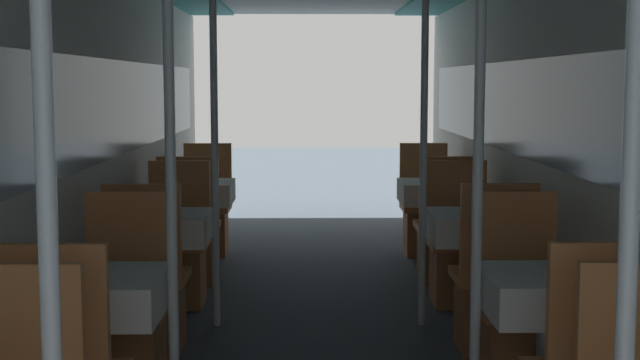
{
  "coord_description": "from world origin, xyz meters",
  "views": [
    {
      "loc": [
        -0.07,
        -1.02,
        1.55
      ],
      "look_at": [
        -0.02,
        3.13,
        1.09
      ],
      "focal_mm": 50.0,
      "sensor_mm": 36.0,
      "label": 1
    }
  ],
  "objects_px": {
    "support_pole_left_1": "(171,181)",
    "chair_right_far_1": "(519,333)",
    "support_pole_left_0": "(49,269)",
    "support_pole_right_2": "(424,149)",
    "chair_left_far_3": "(206,222)",
    "chair_left_near_2": "(149,301)",
    "dining_table_left_3": "(198,197)",
    "support_pole_right_1": "(478,181)",
    "dining_table_right_2": "(474,233)",
    "chair_left_far_1": "(125,335)",
    "chair_right_near_2": "(491,300)",
    "chair_left_far_2": "(177,262)",
    "support_pole_right_0": "(628,268)",
    "dining_table_right_1": "(551,303)",
    "chair_right_far_2": "(459,261)",
    "chair_right_near_3": "(444,244)",
    "dining_table_left_1": "(97,305)",
    "dining_table_left_2": "(164,234)",
    "support_pole_left_2": "(215,149)",
    "dining_table_right_3": "(434,197)",
    "chair_right_far_3": "(425,221)"
  },
  "relations": [
    {
      "from": "support_pole_left_1",
      "to": "support_pole_right_0",
      "type": "height_order",
      "value": "same"
    },
    {
      "from": "chair_right_far_1",
      "to": "support_pole_right_2",
      "type": "height_order",
      "value": "support_pole_right_2"
    },
    {
      "from": "chair_left_near_2",
      "to": "support_pole_left_2",
      "type": "height_order",
      "value": "support_pole_left_2"
    },
    {
      "from": "chair_right_far_2",
      "to": "chair_right_near_3",
      "type": "xyz_separation_m",
      "value": [
        0.0,
        0.68,
        0.0
      ]
    },
    {
      "from": "chair_left_near_2",
      "to": "dining_table_right_3",
      "type": "relative_size",
      "value": 1.37
    },
    {
      "from": "chair_right_far_1",
      "to": "dining_table_right_2",
      "type": "xyz_separation_m",
      "value": [
        -0.0,
        1.24,
        0.29
      ]
    },
    {
      "from": "dining_table_left_3",
      "to": "chair_right_far_3",
      "type": "height_order",
      "value": "chair_right_far_3"
    },
    {
      "from": "chair_left_far_2",
      "to": "chair_right_near_3",
      "type": "xyz_separation_m",
      "value": [
        1.97,
        0.68,
        0.0
      ]
    },
    {
      "from": "dining_table_left_3",
      "to": "support_pole_right_1",
      "type": "xyz_separation_m",
      "value": [
        1.64,
        -3.59,
        0.54
      ]
    },
    {
      "from": "support_pole_left_1",
      "to": "chair_right_far_1",
      "type": "distance_m",
      "value": 1.92
    },
    {
      "from": "chair_right_near_3",
      "to": "dining_table_right_1",
      "type": "bearing_deg",
      "value": -90.0
    },
    {
      "from": "dining_table_right_1",
      "to": "chair_right_far_1",
      "type": "height_order",
      "value": "chair_right_far_1"
    },
    {
      "from": "chair_right_far_1",
      "to": "chair_right_near_3",
      "type": "height_order",
      "value": "same"
    },
    {
      "from": "chair_left_near_2",
      "to": "chair_left_far_2",
      "type": "distance_m",
      "value": 1.11
    },
    {
      "from": "chair_left_near_2",
      "to": "dining_table_right_2",
      "type": "relative_size",
      "value": 1.37
    },
    {
      "from": "dining_table_left_1",
      "to": "chair_right_far_1",
      "type": "xyz_separation_m",
      "value": [
        1.97,
        0.56,
        -0.29
      ]
    },
    {
      "from": "chair_left_far_3",
      "to": "chair_right_far_3",
      "type": "xyz_separation_m",
      "value": [
        1.97,
        0.0,
        0.0
      ]
    },
    {
      "from": "chair_left_far_1",
      "to": "chair_right_near_2",
      "type": "xyz_separation_m",
      "value": [
        1.97,
        0.68,
        0.0
      ]
    },
    {
      "from": "chair_right_far_1",
      "to": "chair_left_far_3",
      "type": "bearing_deg",
      "value": -61.22
    },
    {
      "from": "chair_left_far_1",
      "to": "chair_right_near_3",
      "type": "bearing_deg",
      "value": -128.54
    },
    {
      "from": "support_pole_left_0",
      "to": "chair_left_far_1",
      "type": "bearing_deg",
      "value": 97.99
    },
    {
      "from": "dining_table_right_1",
      "to": "chair_right_near_3",
      "type": "height_order",
      "value": "chair_right_near_3"
    },
    {
      "from": "support_pole_left_0",
      "to": "dining_table_right_1",
      "type": "height_order",
      "value": "support_pole_left_0"
    },
    {
      "from": "chair_left_far_1",
      "to": "dining_table_left_3",
      "type": "bearing_deg",
      "value": -90.0
    },
    {
      "from": "chair_left_far_2",
      "to": "dining_table_right_2",
      "type": "distance_m",
      "value": 2.07
    },
    {
      "from": "dining_table_right_2",
      "to": "chair_right_far_2",
      "type": "distance_m",
      "value": 0.63
    },
    {
      "from": "chair_right_near_2",
      "to": "chair_right_near_3",
      "type": "relative_size",
      "value": 1.0
    },
    {
      "from": "dining_table_left_1",
      "to": "chair_left_far_1",
      "type": "distance_m",
      "value": 0.63
    },
    {
      "from": "chair_left_near_2",
      "to": "dining_table_right_2",
      "type": "bearing_deg",
      "value": 15.77
    },
    {
      "from": "dining_table_left_1",
      "to": "dining_table_right_2",
      "type": "height_order",
      "value": "same"
    },
    {
      "from": "chair_left_far_2",
      "to": "chair_right_near_3",
      "type": "distance_m",
      "value": 2.09
    },
    {
      "from": "chair_left_far_3",
      "to": "chair_left_far_1",
      "type": "bearing_deg",
      "value": 90.0
    },
    {
      "from": "dining_table_left_1",
      "to": "chair_left_far_1",
      "type": "xyz_separation_m",
      "value": [
        -0.0,
        0.56,
        -0.29
      ]
    },
    {
      "from": "dining_table_left_2",
      "to": "support_pole_left_2",
      "type": "bearing_deg",
      "value": 0.0
    },
    {
      "from": "chair_left_far_3",
      "to": "chair_left_near_2",
      "type": "bearing_deg",
      "value": 90.0
    },
    {
      "from": "support_pole_left_1",
      "to": "chair_right_far_2",
      "type": "distance_m",
      "value": 2.99
    },
    {
      "from": "support_pole_left_0",
      "to": "support_pole_right_2",
      "type": "distance_m",
      "value": 3.82
    },
    {
      "from": "support_pole_left_2",
      "to": "dining_table_right_3",
      "type": "height_order",
      "value": "support_pole_left_2"
    },
    {
      "from": "dining_table_left_2",
      "to": "support_pole_left_2",
      "type": "relative_size",
      "value": 0.32
    },
    {
      "from": "support_pole_right_0",
      "to": "chair_right_far_3",
      "type": "distance_m",
      "value": 6.01
    },
    {
      "from": "support_pole_left_0",
      "to": "chair_right_far_1",
      "type": "bearing_deg",
      "value": 55.08
    },
    {
      "from": "support_pole_left_1",
      "to": "support_pole_right_0",
      "type": "xyz_separation_m",
      "value": [
        1.31,
        -1.79,
        0.0
      ]
    },
    {
      "from": "support_pole_left_1",
      "to": "dining_table_right_1",
      "type": "bearing_deg",
      "value": 0.0
    },
    {
      "from": "support_pole_left_1",
      "to": "support_pole_right_2",
      "type": "bearing_deg",
      "value": 53.83
    },
    {
      "from": "chair_right_near_3",
      "to": "support_pole_right_2",
      "type": "bearing_deg",
      "value": -104.93
    },
    {
      "from": "chair_right_near_2",
      "to": "chair_left_far_3",
      "type": "bearing_deg",
      "value": 124.14
    },
    {
      "from": "dining_table_left_1",
      "to": "chair_right_far_3",
      "type": "relative_size",
      "value": 0.73
    },
    {
      "from": "support_pole_left_0",
      "to": "support_pole_right_2",
      "type": "xyz_separation_m",
      "value": [
        1.31,
        3.59,
        0.0
      ]
    },
    {
      "from": "dining_table_left_1",
      "to": "support_pole_right_0",
      "type": "bearing_deg",
      "value": -47.54
    },
    {
      "from": "support_pole_right_0",
      "to": "support_pole_right_2",
      "type": "xyz_separation_m",
      "value": [
        0.0,
        3.59,
        0.0
      ]
    }
  ]
}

